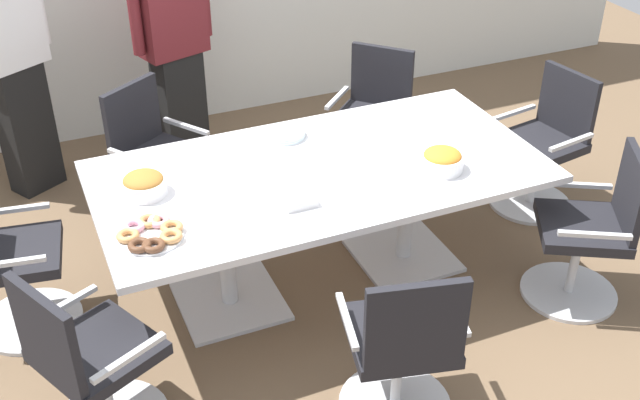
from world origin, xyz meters
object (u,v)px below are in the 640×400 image
object	(u,v)px
person_standing_0	(10,52)
snack_bowl_chips_orange	(442,160)
conference_table	(320,188)
office_chair_0	(6,264)
office_chair_4	(544,149)
donut_platter	(151,233)
snack_bowl_pretzels	(144,184)
person_standing_1	(174,42)
office_chair_6	(156,164)
plate_stack	(285,134)
office_chair_3	(590,236)
napkin_pile	(297,198)
office_chair_2	(402,352)
office_chair_1	(90,367)
office_chair_5	(372,124)

from	to	relation	value
person_standing_0	snack_bowl_chips_orange	bearing A→B (deg)	104.24
conference_table	office_chair_0	distance (m)	1.69
office_chair_0	office_chair_4	bearing A→B (deg)	97.61
snack_bowl_chips_orange	donut_platter	distance (m)	1.57
person_standing_0	snack_bowl_pretzels	distance (m)	1.71
person_standing_1	office_chair_6	bearing A→B (deg)	45.49
office_chair_0	office_chair_6	size ratio (longest dim) A/B	1.00
conference_table	donut_platter	distance (m)	1.03
donut_platter	plate_stack	bearing A→B (deg)	36.45
office_chair_3	office_chair_0	bearing A→B (deg)	100.71
office_chair_6	snack_bowl_pretzels	xyz separation A→B (m)	(-0.23, -0.89, 0.40)
office_chair_4	person_standing_0	world-z (taller)	person_standing_0
snack_bowl_pretzels	napkin_pile	world-z (taller)	snack_bowl_pretzels
office_chair_0	person_standing_0	distance (m)	1.60
snack_bowl_pretzels	napkin_pile	xyz separation A→B (m)	(0.68, -0.38, -0.03)
snack_bowl_chips_orange	plate_stack	bearing A→B (deg)	133.16
office_chair_2	napkin_pile	size ratio (longest dim) A/B	5.58
office_chair_1	person_standing_0	xyz separation A→B (m)	(-0.02, 2.40, 0.59)
snack_bowl_chips_orange	person_standing_1	bearing A→B (deg)	115.66
person_standing_1	snack_bowl_chips_orange	bearing A→B (deg)	97.52
office_chair_4	plate_stack	distance (m)	1.77
office_chair_1	plate_stack	world-z (taller)	office_chair_1
office_chair_6	plate_stack	size ratio (longest dim) A/B	3.86
person_standing_0	snack_bowl_pretzels	bearing A→B (deg)	75.80
conference_table	person_standing_1	bearing A→B (deg)	101.65
office_chair_4	person_standing_0	distance (m)	3.48
donut_platter	person_standing_1	bearing A→B (deg)	72.36
office_chair_3	snack_bowl_chips_orange	bearing A→B (deg)	87.06
office_chair_2	plate_stack	size ratio (longest dim) A/B	3.86
office_chair_3	donut_platter	distance (m)	2.35
person_standing_0	napkin_pile	distance (m)	2.33
conference_table	office_chair_4	world-z (taller)	office_chair_4
office_chair_4	office_chair_0	bearing A→B (deg)	79.16
snack_bowl_chips_orange	napkin_pile	world-z (taller)	snack_bowl_chips_orange
office_chair_5	napkin_pile	size ratio (longest dim) A/B	5.58
person_standing_1	napkin_pile	size ratio (longest dim) A/B	10.76
office_chair_0	napkin_pile	distance (m)	1.56
napkin_pile	office_chair_4	bearing A→B (deg)	13.83
conference_table	office_chair_4	xyz separation A→B (m)	(1.67, 0.21, -0.22)
office_chair_0	office_chair_1	world-z (taller)	same
office_chair_0	office_chair_2	bearing A→B (deg)	57.65
plate_stack	napkin_pile	size ratio (longest dim) A/B	1.45
office_chair_2	office_chair_4	xyz separation A→B (m)	(1.75, 1.31, 0.00)
conference_table	office_chair_1	size ratio (longest dim) A/B	2.64
snack_bowl_pretzels	napkin_pile	bearing A→B (deg)	-29.25
office_chair_0	person_standing_0	world-z (taller)	person_standing_0
snack_bowl_chips_orange	donut_platter	world-z (taller)	snack_bowl_chips_orange
person_standing_0	person_standing_1	size ratio (longest dim) A/B	1.07
snack_bowl_pretzels	office_chair_6	bearing A→B (deg)	75.66
office_chair_2	plate_stack	bearing A→B (deg)	102.06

